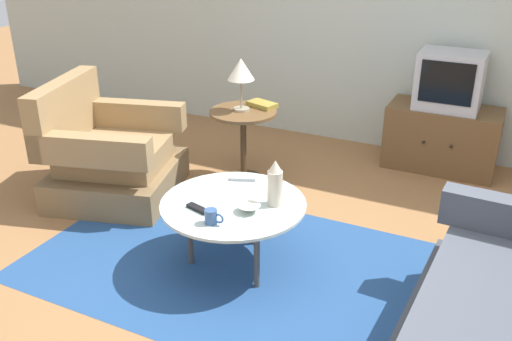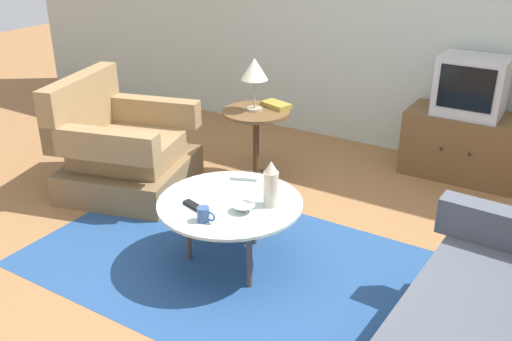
{
  "view_description": "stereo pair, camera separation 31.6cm",
  "coord_description": "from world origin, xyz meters",
  "px_view_note": "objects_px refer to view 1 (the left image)",
  "views": [
    {
      "loc": [
        1.31,
        -2.58,
        2.01
      ],
      "look_at": [
        -0.1,
        0.3,
        0.55
      ],
      "focal_mm": 39.72,
      "sensor_mm": 36.0,
      "label": 1
    },
    {
      "loc": [
        1.59,
        -2.43,
        2.01
      ],
      "look_at": [
        -0.1,
        0.3,
        0.55
      ],
      "focal_mm": 39.72,
      "sensor_mm": 36.0,
      "label": 2
    }
  ],
  "objects_px": {
    "bowl": "(249,209)",
    "book": "(262,104)",
    "table_lamp": "(241,71)",
    "tv_remote_silver": "(243,179)",
    "armchair": "(109,158)",
    "television": "(450,80)",
    "mug": "(212,217)",
    "tv_remote_dark": "(198,209)",
    "side_table": "(243,130)",
    "vase": "(275,184)",
    "coffee_table": "(233,207)",
    "tv_stand": "(442,138)"
  },
  "relations": [
    {
      "from": "vase",
      "to": "bowl",
      "type": "relative_size",
      "value": 2.16
    },
    {
      "from": "armchair",
      "to": "television",
      "type": "relative_size",
      "value": 2.2
    },
    {
      "from": "television",
      "to": "table_lamp",
      "type": "xyz_separation_m",
      "value": [
        -1.42,
        -0.95,
        0.14
      ]
    },
    {
      "from": "tv_stand",
      "to": "book",
      "type": "bearing_deg",
      "value": -148.73
    },
    {
      "from": "bowl",
      "to": "book",
      "type": "xyz_separation_m",
      "value": [
        -0.57,
        1.36,
        0.16
      ]
    },
    {
      "from": "tv_stand",
      "to": "vase",
      "type": "bearing_deg",
      "value": -108.0
    },
    {
      "from": "tv_stand",
      "to": "television",
      "type": "distance_m",
      "value": 0.5
    },
    {
      "from": "mug",
      "to": "book",
      "type": "distance_m",
      "value": 1.64
    },
    {
      "from": "tv_remote_silver",
      "to": "table_lamp",
      "type": "bearing_deg",
      "value": -84.64
    },
    {
      "from": "tv_stand",
      "to": "table_lamp",
      "type": "relative_size",
      "value": 2.2
    },
    {
      "from": "side_table",
      "to": "bowl",
      "type": "bearing_deg",
      "value": -61.31
    },
    {
      "from": "tv_remote_silver",
      "to": "coffee_table",
      "type": "bearing_deg",
      "value": 84.34
    },
    {
      "from": "side_table",
      "to": "bowl",
      "type": "relative_size",
      "value": 4.51
    },
    {
      "from": "mug",
      "to": "table_lamp",
      "type": "bearing_deg",
      "value": 111.11
    },
    {
      "from": "mug",
      "to": "bowl",
      "type": "relative_size",
      "value": 0.88
    },
    {
      "from": "vase",
      "to": "tv_remote_dark",
      "type": "height_order",
      "value": "vase"
    },
    {
      "from": "tv_stand",
      "to": "vase",
      "type": "height_order",
      "value": "vase"
    },
    {
      "from": "armchair",
      "to": "tv_remote_dark",
      "type": "height_order",
      "value": "armchair"
    },
    {
      "from": "vase",
      "to": "tv_stand",
      "type": "bearing_deg",
      "value": 72.0
    },
    {
      "from": "mug",
      "to": "coffee_table",
      "type": "bearing_deg",
      "value": 92.65
    },
    {
      "from": "table_lamp",
      "to": "bowl",
      "type": "xyz_separation_m",
      "value": [
        0.67,
        -1.2,
        -0.45
      ]
    },
    {
      "from": "tv_stand",
      "to": "mug",
      "type": "bearing_deg",
      "value": -110.26
    },
    {
      "from": "television",
      "to": "table_lamp",
      "type": "relative_size",
      "value": 1.23
    },
    {
      "from": "coffee_table",
      "to": "armchair",
      "type": "bearing_deg",
      "value": 161.14
    },
    {
      "from": "vase",
      "to": "bowl",
      "type": "bearing_deg",
      "value": -122.61
    },
    {
      "from": "vase",
      "to": "book",
      "type": "relative_size",
      "value": 1.08
    },
    {
      "from": "television",
      "to": "armchair",
      "type": "bearing_deg",
      "value": -143.61
    },
    {
      "from": "tv_stand",
      "to": "vase",
      "type": "relative_size",
      "value": 3.19
    },
    {
      "from": "armchair",
      "to": "coffee_table",
      "type": "bearing_deg",
      "value": 55.32
    },
    {
      "from": "table_lamp",
      "to": "vase",
      "type": "xyz_separation_m",
      "value": [
        0.77,
        -1.05,
        -0.34
      ]
    },
    {
      "from": "table_lamp",
      "to": "tv_remote_silver",
      "type": "bearing_deg",
      "value": -62.15
    },
    {
      "from": "television",
      "to": "vase",
      "type": "bearing_deg",
      "value": -108.06
    },
    {
      "from": "side_table",
      "to": "mug",
      "type": "relative_size",
      "value": 5.12
    },
    {
      "from": "tv_stand",
      "to": "tv_remote_dark",
      "type": "relative_size",
      "value": 5.58
    },
    {
      "from": "coffee_table",
      "to": "tv_remote_dark",
      "type": "bearing_deg",
      "value": -128.11
    },
    {
      "from": "armchair",
      "to": "tv_remote_dark",
      "type": "distance_m",
      "value": 1.35
    },
    {
      "from": "tv_remote_dark",
      "to": "bowl",
      "type": "bearing_deg",
      "value": -141.66
    },
    {
      "from": "armchair",
      "to": "television",
      "type": "xyz_separation_m",
      "value": [
        2.22,
        1.63,
        0.47
      ]
    },
    {
      "from": "table_lamp",
      "to": "mug",
      "type": "distance_m",
      "value": 1.57
    },
    {
      "from": "tv_stand",
      "to": "vase",
      "type": "distance_m",
      "value": 2.13
    },
    {
      "from": "coffee_table",
      "to": "tv_remote_dark",
      "type": "xyz_separation_m",
      "value": [
        -0.14,
        -0.18,
        0.04
      ]
    },
    {
      "from": "television",
      "to": "vase",
      "type": "xyz_separation_m",
      "value": [
        -0.65,
        -2.0,
        -0.2
      ]
    },
    {
      "from": "tv_stand",
      "to": "table_lamp",
      "type": "distance_m",
      "value": 1.83
    },
    {
      "from": "bowl",
      "to": "tv_stand",
      "type": "bearing_deg",
      "value": 70.88
    },
    {
      "from": "vase",
      "to": "mug",
      "type": "xyz_separation_m",
      "value": [
        -0.22,
        -0.36,
        -0.09
      ]
    },
    {
      "from": "book",
      "to": "mug",
      "type": "bearing_deg",
      "value": -57.78
    },
    {
      "from": "tv_stand",
      "to": "coffee_table",
      "type": "bearing_deg",
      "value": -112.96
    },
    {
      "from": "bowl",
      "to": "book",
      "type": "relative_size",
      "value": 0.5
    },
    {
      "from": "table_lamp",
      "to": "book",
      "type": "relative_size",
      "value": 1.57
    },
    {
      "from": "coffee_table",
      "to": "bowl",
      "type": "distance_m",
      "value": 0.16
    }
  ]
}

